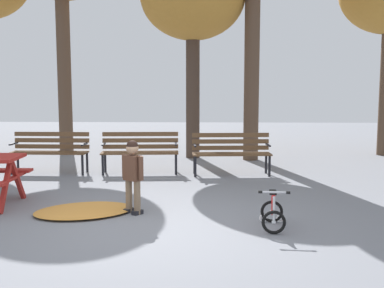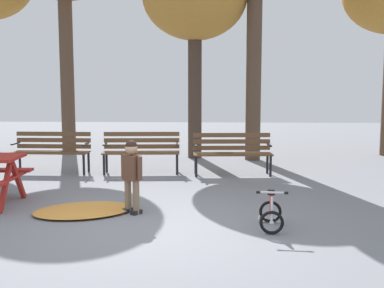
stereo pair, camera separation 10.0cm
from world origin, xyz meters
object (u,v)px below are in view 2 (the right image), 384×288
at_px(park_bench_right, 232,150).
at_px(child_standing, 132,171).
at_px(kids_bicycle, 271,213).
at_px(park_bench_far_left, 52,148).
at_px(park_bench_left, 141,149).

distance_m(park_bench_right, child_standing, 3.48).
bearing_deg(child_standing, kids_bicycle, -18.88).
distance_m(child_standing, kids_bicycle, 2.06).
distance_m(park_bench_far_left, child_standing, 3.91).
xyz_separation_m(park_bench_far_left, park_bench_right, (3.79, -0.09, 0.00)).
distance_m(park_bench_far_left, park_bench_left, 1.89).
relative_size(park_bench_left, park_bench_right, 1.00).
xyz_separation_m(park_bench_far_left, child_standing, (2.24, -3.20, 0.11)).
relative_size(park_bench_left, kids_bicycle, 2.79).
height_order(park_bench_right, kids_bicycle, park_bench_right).
height_order(park_bench_left, child_standing, child_standing).
bearing_deg(kids_bicycle, park_bench_far_left, 137.10).
height_order(park_bench_right, child_standing, child_standing).
distance_m(park_bench_left, kids_bicycle, 4.52).
bearing_deg(kids_bicycle, child_standing, 161.12).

